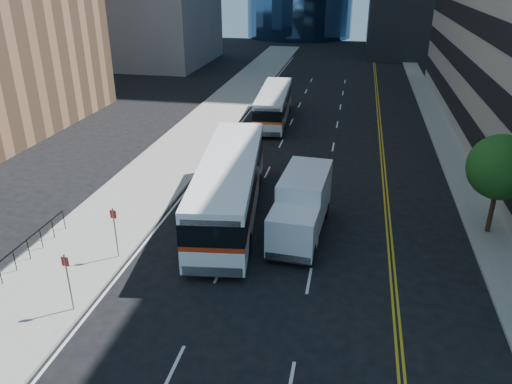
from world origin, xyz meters
TOP-DOWN VIEW (x-y plane):
  - ground at (0.00, 0.00)m, footprint 160.00×160.00m
  - sidewalk_west at (-10.50, 25.00)m, footprint 5.00×90.00m
  - sidewalk_east at (9.00, 25.00)m, footprint 2.00×90.00m
  - street_tree at (9.00, 8.00)m, footprint 3.20×3.20m
  - bus_front at (-4.38, 7.38)m, footprint 4.47×13.26m
  - bus_rear at (-5.06, 25.93)m, footprint 3.03×10.91m
  - box_truck at (-0.36, 6.08)m, footprint 2.59×6.51m

SIDE VIEW (x-z plane):
  - ground at x=0.00m, z-range 0.00..0.00m
  - sidewalk_west at x=-10.50m, z-range 0.00..0.15m
  - sidewalk_east at x=9.00m, z-range 0.00..0.15m
  - bus_rear at x=-5.06m, z-range 0.13..2.91m
  - box_truck at x=-0.36m, z-range 0.09..3.14m
  - bus_front at x=-4.38m, z-range 0.15..3.51m
  - street_tree at x=9.00m, z-range 1.09..6.19m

